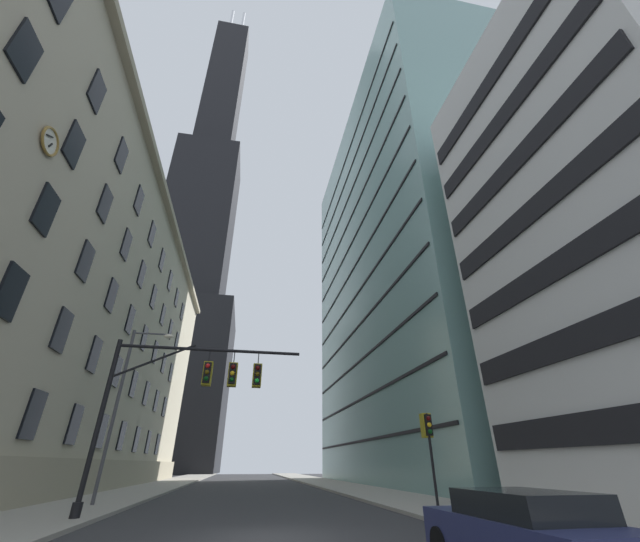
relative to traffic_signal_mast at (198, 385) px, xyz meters
The scene contains 10 objects.
ground_plane 7.40m from the traffic_signal_mast, 54.41° to the right, with size 102.00×160.00×0.10m, color #303033.
sidewalk_right 13.39m from the traffic_signal_mast, 20.70° to the right, with size 5.00×160.00×0.15m, color gray.
station_building 24.54m from the traffic_signal_mast, 129.10° to the left, with size 14.16×56.74×26.37m.
dark_skyscraper 98.59m from the traffic_signal_mast, 101.65° to the left, with size 27.85×27.85×187.19m.
glass_office_midrise 38.00m from the traffic_signal_mast, 45.94° to the left, with size 16.51×40.78×50.54m.
traffic_signal_mast is the anchor object (origin of this frame).
traffic_light_near_right 10.60m from the traffic_signal_mast, ahead, with size 0.40×0.63×3.84m.
street_lamppost 6.83m from the traffic_signal_mast, 130.14° to the left, with size 2.33×0.32×8.77m.
fire_hydrant 13.62m from the traffic_signal_mast, 22.54° to the right, with size 0.42×0.26×0.85m.
parked_car 13.09m from the traffic_signal_mast, 51.93° to the right, with size 2.02×4.70×1.43m.
Camera 1 is at (-0.96, -13.00, 1.88)m, focal length 20.66 mm.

